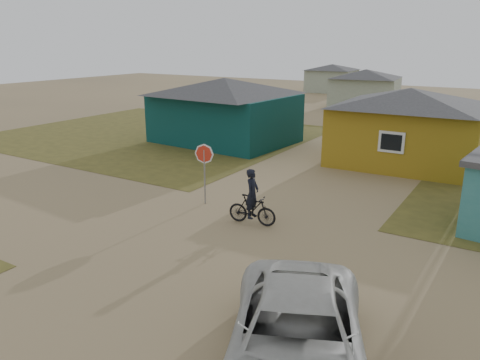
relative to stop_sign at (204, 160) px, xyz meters
The scene contains 9 objects.
ground 4.52m from the stop_sign, 51.03° to the right, with size 120.00×120.00×0.00m, color #937B55.
grass_nw 15.11m from the stop_sign, 139.37° to the left, with size 20.00×18.00×0.00m, color brown.
house_teal 11.84m from the stop_sign, 119.82° to the left, with size 8.93×7.08×4.00m.
house_yellow 11.92m from the stop_sign, 64.60° to the left, with size 7.72×6.76×3.90m.
house_pale_west 30.96m from the stop_sign, 96.28° to the left, with size 7.04×6.15×3.60m.
house_pale_north 44.26m from the stop_sign, 104.91° to the left, with size 6.28×5.81×3.40m.
stop_sign is the anchor object (origin of this frame).
cyclist 3.00m from the stop_sign, 18.39° to the right, with size 1.81×0.71×1.99m.
vehicle 10.24m from the stop_sign, 44.30° to the right, with size 2.60×5.65×1.57m, color #BABAB6.
Camera 1 is at (7.77, -10.88, 6.17)m, focal length 35.00 mm.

